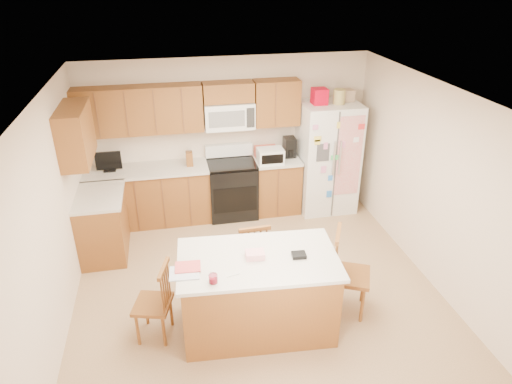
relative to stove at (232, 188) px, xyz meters
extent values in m
plane|color=olive|center=(0.00, -1.94, -0.47)|extent=(4.50, 4.50, 0.00)
cube|color=beige|center=(0.00, 0.31, 0.78)|extent=(4.50, 0.10, 2.50)
cube|color=beige|center=(0.00, -4.19, 0.78)|extent=(4.50, 0.10, 2.50)
cube|color=beige|center=(-2.25, -1.94, 0.78)|extent=(0.10, 4.50, 2.50)
cube|color=beige|center=(2.25, -1.94, 0.78)|extent=(0.10, 4.50, 2.50)
cube|color=white|center=(0.00, -1.94, 2.03)|extent=(4.50, 4.50, 0.04)
cube|color=brown|center=(-1.31, 0.01, -0.03)|extent=(1.87, 0.60, 0.88)
cube|color=brown|center=(0.74, 0.01, -0.03)|extent=(0.72, 0.60, 0.88)
cube|color=brown|center=(-1.95, -0.76, -0.03)|extent=(0.60, 0.95, 0.88)
cube|color=beige|center=(-1.31, 0.00, 0.43)|extent=(1.87, 0.64, 0.04)
cube|color=beige|center=(0.74, 0.00, 0.43)|extent=(0.72, 0.64, 0.04)
cube|color=beige|center=(-1.94, -0.76, 0.43)|extent=(0.64, 0.95, 0.04)
cube|color=brown|center=(-1.32, 0.15, 1.33)|extent=(1.85, 0.33, 0.70)
cube|color=brown|center=(0.75, 0.15, 1.33)|extent=(0.70, 0.33, 0.70)
cube|color=brown|center=(0.00, 0.15, 1.53)|extent=(0.76, 0.33, 0.29)
cube|color=brown|center=(-2.08, -0.76, 1.33)|extent=(0.33, 0.95, 0.70)
cube|color=brown|center=(-1.90, -0.02, 1.33)|extent=(0.02, 0.01, 0.66)
cube|color=brown|center=(-1.90, -0.29, -0.03)|extent=(0.02, 0.01, 0.84)
cube|color=brown|center=(-1.50, -0.02, 1.33)|extent=(0.02, 0.01, 0.66)
cube|color=brown|center=(-1.50, -0.29, -0.03)|extent=(0.02, 0.01, 0.84)
cube|color=brown|center=(-1.10, -0.02, 1.33)|extent=(0.02, 0.01, 0.66)
cube|color=brown|center=(-1.10, -0.29, -0.03)|extent=(0.02, 0.01, 0.84)
cube|color=brown|center=(-0.70, -0.02, 1.33)|extent=(0.01, 0.01, 0.66)
cube|color=brown|center=(-0.70, -0.29, -0.03)|extent=(0.01, 0.01, 0.84)
cube|color=brown|center=(0.70, -0.02, 1.33)|extent=(0.01, 0.01, 0.66)
cube|color=brown|center=(0.70, -0.29, -0.03)|extent=(0.01, 0.01, 0.84)
cube|color=white|center=(0.00, 0.12, 1.18)|extent=(0.76, 0.38, 0.40)
cube|color=slate|center=(-0.06, -0.07, 1.18)|extent=(0.54, 0.01, 0.24)
cube|color=#262626|center=(0.30, -0.07, 1.18)|extent=(0.12, 0.01, 0.30)
cube|color=brown|center=(-0.65, 0.01, 0.56)|extent=(0.10, 0.14, 0.22)
cube|color=black|center=(-1.85, 0.03, 0.46)|extent=(0.18, 0.12, 0.02)
cube|color=black|center=(-1.85, 0.03, 0.62)|extent=(0.38, 0.03, 0.28)
cube|color=#E34F3A|center=(0.58, 0.09, 0.54)|extent=(0.35, 0.22, 0.18)
cube|color=white|center=(0.60, -0.14, 0.56)|extent=(0.40, 0.28, 0.23)
cube|color=black|center=(0.60, -0.28, 0.56)|extent=(0.34, 0.01, 0.15)
cube|color=black|center=(0.96, 0.06, 0.61)|extent=(0.18, 0.22, 0.32)
cylinder|color=black|center=(0.96, -0.01, 0.54)|extent=(0.12, 0.12, 0.12)
cube|color=black|center=(0.00, -0.01, -0.03)|extent=(0.76, 0.64, 0.88)
cube|color=black|center=(0.00, -0.33, -0.05)|extent=(0.68, 0.01, 0.42)
cube|color=black|center=(0.00, -0.01, 0.43)|extent=(0.76, 0.64, 0.03)
cube|color=white|center=(0.00, 0.25, 0.56)|extent=(0.76, 0.10, 0.20)
cube|color=white|center=(1.57, -0.06, 0.43)|extent=(0.90, 0.75, 1.80)
cube|color=#4C4C4C|center=(1.57, -0.44, 0.43)|extent=(0.02, 0.01, 1.75)
cube|color=silver|center=(1.52, -0.47, 0.58)|extent=(0.02, 0.03, 0.55)
cube|color=silver|center=(1.62, -0.47, 0.58)|extent=(0.02, 0.03, 0.55)
cube|color=#3F3F44|center=(1.35, -0.44, 0.68)|extent=(0.20, 0.01, 0.28)
cube|color=#D84C59|center=(1.77, -0.44, 0.58)|extent=(0.42, 0.01, 1.30)
cube|color=red|center=(1.37, -0.06, 1.45)|extent=(0.22, 0.22, 0.24)
cylinder|color=tan|center=(1.67, -0.11, 1.44)|extent=(0.18, 0.18, 0.22)
cube|color=tan|center=(1.85, 0.02, 1.42)|extent=(0.18, 0.20, 0.18)
cube|color=brown|center=(-0.12, -2.65, -0.03)|extent=(1.69, 1.03, 0.89)
cube|color=beige|center=(-0.12, -2.65, 0.44)|extent=(1.77, 1.11, 0.04)
cylinder|color=red|center=(-0.64, -2.97, 0.49)|extent=(0.08, 0.08, 0.06)
cylinder|color=white|center=(-0.64, -2.97, 0.51)|extent=(0.09, 0.09, 0.09)
cube|color=#FFA6A7|center=(-0.15, -2.64, 0.50)|extent=(0.21, 0.16, 0.07)
cube|color=black|center=(0.31, -2.72, 0.48)|extent=(0.16, 0.13, 0.04)
cube|color=white|center=(-0.90, -2.78, 0.47)|extent=(0.32, 0.26, 0.01)
cube|color=#D84C4C|center=(-0.86, -2.70, 0.48)|extent=(0.27, 0.22, 0.01)
cylinder|color=white|center=(-0.43, -2.91, 0.47)|extent=(0.14, 0.04, 0.01)
cube|color=brown|center=(-1.27, -2.57, -0.04)|extent=(0.48, 0.49, 0.04)
cylinder|color=brown|center=(-1.36, -2.38, -0.27)|extent=(0.03, 0.03, 0.41)
cylinder|color=brown|center=(-1.45, -2.69, -0.27)|extent=(0.03, 0.03, 0.41)
cylinder|color=brown|center=(-1.09, -2.45, -0.27)|extent=(0.03, 0.03, 0.41)
cylinder|color=brown|center=(-1.17, -2.77, -0.27)|extent=(0.03, 0.03, 0.41)
cylinder|color=brown|center=(-1.07, -2.48, 0.20)|extent=(0.02, 0.02, 0.46)
cylinder|color=brown|center=(-1.09, -2.54, 0.20)|extent=(0.02, 0.02, 0.46)
cylinder|color=brown|center=(-1.11, -2.61, 0.20)|extent=(0.02, 0.02, 0.46)
cylinder|color=brown|center=(-1.13, -2.68, 0.20)|extent=(0.02, 0.02, 0.46)
cylinder|color=brown|center=(-1.15, -2.75, 0.20)|extent=(0.02, 0.02, 0.46)
cube|color=brown|center=(-1.11, -2.61, 0.43)|extent=(0.14, 0.38, 0.05)
cube|color=brown|center=(-0.04, -1.90, -0.04)|extent=(0.42, 0.41, 0.04)
cylinder|color=brown|center=(0.12, -1.74, -0.26)|extent=(0.04, 0.04, 0.42)
cylinder|color=brown|center=(-0.22, -1.76, -0.26)|extent=(0.04, 0.04, 0.42)
cylinder|color=brown|center=(0.13, -2.04, -0.26)|extent=(0.04, 0.04, 0.42)
cylinder|color=brown|center=(-0.20, -2.05, -0.26)|extent=(0.04, 0.04, 0.42)
cylinder|color=brown|center=(0.11, -2.06, 0.22)|extent=(0.02, 0.02, 0.47)
cylinder|color=brown|center=(0.04, -2.06, 0.22)|extent=(0.02, 0.02, 0.47)
cylinder|color=brown|center=(-0.04, -2.06, 0.22)|extent=(0.02, 0.02, 0.47)
cylinder|color=brown|center=(-0.11, -2.07, 0.22)|extent=(0.02, 0.02, 0.47)
cylinder|color=brown|center=(-0.18, -2.07, 0.22)|extent=(0.02, 0.02, 0.47)
cube|color=brown|center=(-0.04, -2.06, 0.45)|extent=(0.39, 0.05, 0.05)
cube|color=brown|center=(0.99, -2.60, 0.02)|extent=(0.59, 0.60, 0.05)
cylinder|color=brown|center=(1.06, -2.83, -0.24)|extent=(0.04, 0.04, 0.47)
cylinder|color=brown|center=(1.22, -2.50, -0.24)|extent=(0.04, 0.04, 0.47)
cylinder|color=brown|center=(0.76, -2.69, -0.24)|extent=(0.04, 0.04, 0.47)
cylinder|color=brown|center=(0.92, -2.36, -0.24)|extent=(0.04, 0.04, 0.47)
cylinder|color=brown|center=(0.75, -2.67, 0.30)|extent=(0.02, 0.02, 0.52)
cylinder|color=brown|center=(0.79, -2.59, 0.30)|extent=(0.02, 0.02, 0.52)
cylinder|color=brown|center=(0.82, -2.52, 0.30)|extent=(0.02, 0.02, 0.52)
cylinder|color=brown|center=(0.86, -2.44, 0.30)|extent=(0.02, 0.02, 0.52)
cylinder|color=brown|center=(0.89, -2.37, 0.30)|extent=(0.02, 0.02, 0.52)
cube|color=brown|center=(0.82, -2.52, 0.56)|extent=(0.22, 0.41, 0.05)
camera|label=1|loc=(-0.94, -6.57, 3.26)|focal=32.00mm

